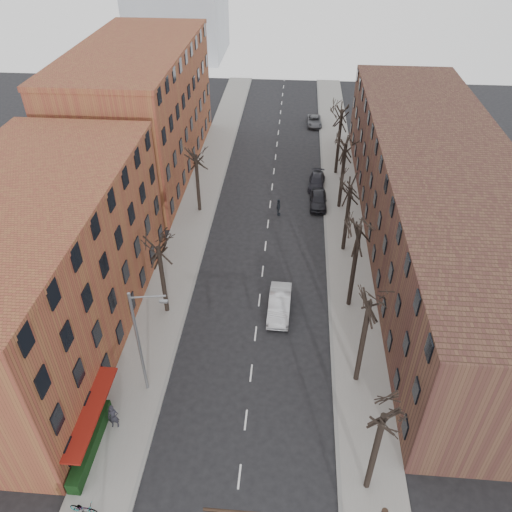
% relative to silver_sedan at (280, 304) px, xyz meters
% --- Properties ---
extents(sidewalk_left, '(4.00, 90.00, 0.15)m').
position_rel_silver_sedan_xyz_m(sidewalk_left, '(-9.77, 16.30, -0.76)').
color(sidewalk_left, gray).
rests_on(sidewalk_left, ground).
extents(sidewalk_right, '(4.00, 90.00, 0.15)m').
position_rel_silver_sedan_xyz_m(sidewalk_right, '(6.23, 16.30, -0.76)').
color(sidewalk_right, gray).
rests_on(sidewalk_right, ground).
extents(building_left_near, '(12.00, 26.00, 12.00)m').
position_rel_silver_sedan_xyz_m(building_left_near, '(-17.77, -3.70, 5.16)').
color(building_left_near, brown).
rests_on(building_left_near, ground).
extents(building_left_far, '(12.00, 28.00, 14.00)m').
position_rel_silver_sedan_xyz_m(building_left_far, '(-17.77, 25.30, 6.16)').
color(building_left_far, brown).
rests_on(building_left_far, ground).
extents(building_right, '(12.00, 50.00, 10.00)m').
position_rel_silver_sedan_xyz_m(building_right, '(14.23, 11.30, 4.16)').
color(building_right, '#503325').
rests_on(building_right, ground).
extents(awning_left, '(1.20, 7.00, 0.15)m').
position_rel_silver_sedan_xyz_m(awning_left, '(-11.17, -12.70, -0.84)').
color(awning_left, maroon).
rests_on(awning_left, ground).
extents(hedge, '(0.80, 6.00, 1.00)m').
position_rel_silver_sedan_xyz_m(hedge, '(-11.27, -13.70, -0.19)').
color(hedge, black).
rests_on(hedge, sidewalk_left).
extents(tree_right_a, '(5.20, 5.20, 10.00)m').
position_rel_silver_sedan_xyz_m(tree_right_a, '(5.83, -14.70, -0.84)').
color(tree_right_a, black).
rests_on(tree_right_a, ground).
extents(tree_right_b, '(5.20, 5.20, 10.80)m').
position_rel_silver_sedan_xyz_m(tree_right_b, '(5.83, -6.70, -0.84)').
color(tree_right_b, black).
rests_on(tree_right_b, ground).
extents(tree_right_c, '(5.20, 5.20, 11.60)m').
position_rel_silver_sedan_xyz_m(tree_right_c, '(5.83, 1.30, -0.84)').
color(tree_right_c, black).
rests_on(tree_right_c, ground).
extents(tree_right_d, '(5.20, 5.20, 10.00)m').
position_rel_silver_sedan_xyz_m(tree_right_d, '(5.83, 9.30, -0.84)').
color(tree_right_d, black).
rests_on(tree_right_d, ground).
extents(tree_right_e, '(5.20, 5.20, 10.80)m').
position_rel_silver_sedan_xyz_m(tree_right_e, '(5.83, 17.30, -0.84)').
color(tree_right_e, black).
rests_on(tree_right_e, ground).
extents(tree_right_f, '(5.20, 5.20, 11.60)m').
position_rel_silver_sedan_xyz_m(tree_right_f, '(5.83, 25.30, -0.84)').
color(tree_right_f, black).
rests_on(tree_right_f, ground).
extents(tree_left_a, '(5.20, 5.20, 9.50)m').
position_rel_silver_sedan_xyz_m(tree_left_a, '(-9.37, -0.70, -0.84)').
color(tree_left_a, black).
rests_on(tree_left_a, ground).
extents(tree_left_b, '(5.20, 5.20, 9.50)m').
position_rel_silver_sedan_xyz_m(tree_left_b, '(-9.37, 15.30, -0.84)').
color(tree_left_b, black).
rests_on(tree_left_b, ground).
extents(streetlight, '(2.45, 0.22, 9.03)m').
position_rel_silver_sedan_xyz_m(streetlight, '(-8.80, -8.70, 4.18)').
color(streetlight, slate).
rests_on(streetlight, ground).
extents(silver_sedan, '(1.90, 5.11, 1.67)m').
position_rel_silver_sedan_xyz_m(silver_sedan, '(0.00, 0.00, 0.00)').
color(silver_sedan, '#AFB1B7').
rests_on(silver_sedan, ground).
extents(parked_car_near, '(1.86, 4.56, 1.55)m').
position_rel_silver_sedan_xyz_m(parked_car_near, '(3.53, 17.42, -0.06)').
color(parked_car_near, black).
rests_on(parked_car_near, ground).
extents(parked_car_mid, '(2.18, 4.60, 1.30)m').
position_rel_silver_sedan_xyz_m(parked_car_mid, '(3.43, 21.85, -0.19)').
color(parked_car_mid, black).
rests_on(parked_car_mid, ground).
extents(parked_car_far, '(2.22, 4.54, 1.24)m').
position_rel_silver_sedan_xyz_m(parked_car_far, '(3.37, 40.46, -0.21)').
color(parked_car_far, '#55575C').
rests_on(parked_car_far, ground).
extents(pedestrian_a, '(0.78, 0.59, 1.96)m').
position_rel_silver_sedan_xyz_m(pedestrian_a, '(-10.27, -11.94, 0.29)').
color(pedestrian_a, '#222129').
rests_on(pedestrian_a, sidewalk_left).
extents(pedestrian_crossing, '(0.47, 1.12, 1.90)m').
position_rel_silver_sedan_xyz_m(pedestrian_crossing, '(-0.78, 15.20, 0.12)').
color(pedestrian_crossing, black).
rests_on(pedestrian_crossing, ground).
extents(bicycle, '(1.74, 0.77, 0.89)m').
position_rel_silver_sedan_xyz_m(bicycle, '(-10.28, -17.60, -0.24)').
color(bicycle, gray).
rests_on(bicycle, sidewalk_left).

